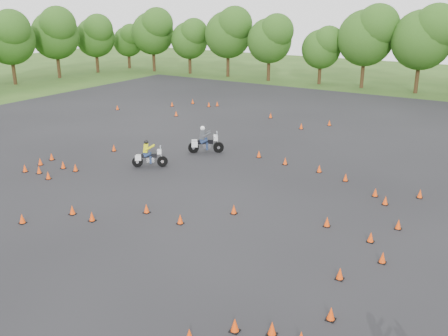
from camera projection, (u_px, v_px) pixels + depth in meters
ground at (181, 214)px, 24.34m from camera, size 140.00×140.00×0.00m
asphalt_pad at (242, 178)px, 29.19m from camera, size 62.00×62.00×0.00m
treeline at (416, 55)px, 49.36m from camera, size 87.32×32.42×11.15m
traffic_cones at (231, 176)px, 28.85m from camera, size 36.34×32.42×0.45m
rider_grey at (206, 139)px, 33.75m from camera, size 2.43×1.98×1.88m
rider_yellow at (150, 154)px, 30.84m from camera, size 2.20×1.81×1.70m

